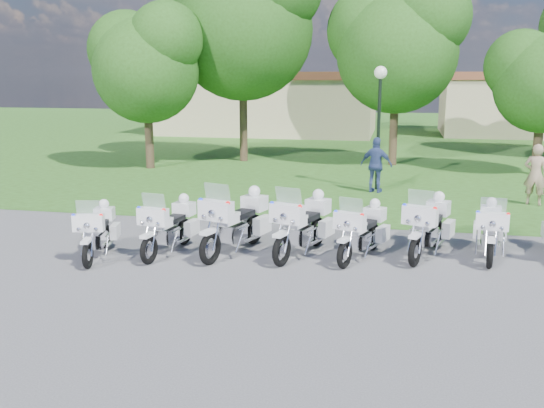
% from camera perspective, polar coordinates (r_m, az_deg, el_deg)
% --- Properties ---
extents(ground, '(100.00, 100.00, 0.00)m').
position_cam_1_polar(ground, '(13.74, -0.08, -4.96)').
color(ground, '#515156').
rests_on(ground, ground).
extents(grass_lawn, '(100.00, 48.00, 0.01)m').
position_cam_1_polar(grass_lawn, '(40.14, 7.94, 6.38)').
color(grass_lawn, '#31561B').
rests_on(grass_lawn, ground).
extents(motorcycle_0, '(1.01, 2.10, 1.43)m').
position_cam_1_polar(motorcycle_0, '(14.17, -16.08, -2.40)').
color(motorcycle_0, black).
rests_on(motorcycle_0, ground).
extents(motorcycle_1, '(0.93, 2.26, 1.52)m').
position_cam_1_polar(motorcycle_1, '(14.11, -9.58, -1.99)').
color(motorcycle_1, black).
rests_on(motorcycle_1, ground).
extents(motorcycle_2, '(1.33, 2.53, 1.75)m').
position_cam_1_polar(motorcycle_2, '(13.92, -3.35, -1.63)').
color(motorcycle_2, black).
rests_on(motorcycle_2, ground).
extents(motorcycle_3, '(1.29, 2.43, 1.68)m').
position_cam_1_polar(motorcycle_3, '(13.78, 2.97, -1.89)').
color(motorcycle_3, black).
rests_on(motorcycle_3, ground).
extents(motorcycle_4, '(1.20, 2.14, 1.50)m').
position_cam_1_polar(motorcycle_4, '(13.67, 8.51, -2.46)').
color(motorcycle_4, black).
rests_on(motorcycle_4, ground).
extents(motorcycle_5, '(1.27, 2.36, 1.63)m').
position_cam_1_polar(motorcycle_5, '(14.16, 14.55, -1.97)').
color(motorcycle_5, black).
rests_on(motorcycle_5, ground).
extents(motorcycle_6, '(0.89, 2.22, 1.49)m').
position_cam_1_polar(motorcycle_6, '(14.46, 19.88, -2.27)').
color(motorcycle_6, black).
rests_on(motorcycle_6, ground).
extents(lamp_post, '(0.44, 0.44, 4.28)m').
position_cam_1_polar(lamp_post, '(21.45, 10.10, 9.85)').
color(lamp_post, black).
rests_on(lamp_post, ground).
extents(tree_0, '(5.20, 4.43, 6.93)m').
position_cam_1_polar(tree_0, '(26.57, -11.85, 13.15)').
color(tree_0, '#38281C').
rests_on(tree_0, ground).
extents(tree_1, '(7.44, 6.35, 9.92)m').
position_cam_1_polar(tree_1, '(28.36, -2.90, 17.33)').
color(tree_1, '#38281C').
rests_on(tree_1, ground).
extents(tree_2, '(6.11, 5.22, 8.15)m').
position_cam_1_polar(tree_2, '(27.50, 11.61, 14.81)').
color(tree_2, '#38281C').
rests_on(tree_2, ground).
extents(tree_3, '(4.51, 3.85, 6.01)m').
position_cam_1_polar(tree_3, '(26.65, 24.15, 11.03)').
color(tree_3, '#38281C').
rests_on(tree_3, ground).
extents(building_west, '(14.56, 8.32, 4.10)m').
position_cam_1_polar(building_west, '(41.80, -0.22, 9.56)').
color(building_west, '#BCB088').
rests_on(building_west, ground).
extents(building_east, '(11.44, 7.28, 4.10)m').
position_cam_1_polar(building_east, '(43.68, 23.03, 8.72)').
color(building_east, '#BCB088').
rests_on(building_east, ground).
extents(bystander_a, '(0.80, 0.65, 1.91)m').
position_cam_1_polar(bystander_a, '(20.52, 23.55, 2.53)').
color(bystander_a, tan).
rests_on(bystander_a, ground).
extents(bystander_c, '(1.20, 0.75, 1.91)m').
position_cam_1_polar(bystander_c, '(21.11, 9.79, 3.62)').
color(bystander_c, '#354680').
rests_on(bystander_c, ground).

